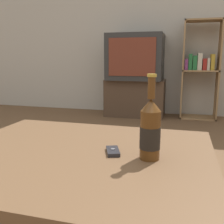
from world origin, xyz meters
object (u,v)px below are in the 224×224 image
at_px(tv_stand, 135,98).
at_px(bookshelf, 200,68).
at_px(television, 136,57).
at_px(cell_phone, 113,151).
at_px(beer_bottle, 150,130).

bearing_deg(tv_stand, bookshelf, 4.40).
height_order(television, cell_phone, television).
distance_m(beer_bottle, cell_phone, 0.17).
xyz_separation_m(tv_stand, television, (0.00, -0.00, 0.57)).
xyz_separation_m(tv_stand, beer_bottle, (0.55, -2.74, 0.30)).
bearing_deg(cell_phone, beer_bottle, -29.29).
bearing_deg(cell_phone, tv_stand, 77.53).
relative_size(bookshelf, beer_bottle, 4.27).
height_order(tv_stand, bookshelf, bookshelf).
height_order(television, bookshelf, bookshelf).
bearing_deg(cell_phone, television, 77.54).
relative_size(television, bookshelf, 0.57).
height_order(tv_stand, beer_bottle, beer_bottle).
relative_size(television, cell_phone, 7.09).
distance_m(bookshelf, beer_bottle, 2.83).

